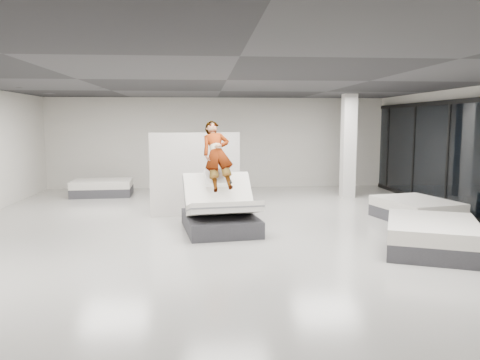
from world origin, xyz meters
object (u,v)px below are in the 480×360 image
at_px(hero_bed, 220,213).
at_px(divider_panel, 196,174).
at_px(column, 348,146).
at_px(person, 217,170).
at_px(flat_bed_right_far, 416,210).
at_px(flat_bed_left_far, 102,188).
at_px(flat_bed_right_near, 432,236).
at_px(remote, 230,182).

distance_m(hero_bed, divider_panel, 2.03).
height_order(divider_panel, column, column).
xyz_separation_m(person, flat_bed_right_far, (4.75, 0.36, -1.03)).
xyz_separation_m(hero_bed, flat_bed_left_far, (-3.60, 5.22, -0.14)).
height_order(divider_panel, flat_bed_left_far, divider_panel).
height_order(flat_bed_right_near, column, column).
bearing_deg(flat_bed_right_near, flat_bed_left_far, 136.12).
bearing_deg(divider_panel, remote, -79.02).
xyz_separation_m(person, flat_bed_right_near, (3.85, -2.23, -1.00)).
bearing_deg(flat_bed_right_near, person, 149.92).
distance_m(flat_bed_left_far, column, 7.91).
bearing_deg(column, flat_bed_right_far, -81.26).
bearing_deg(hero_bed, person, 98.30).
relative_size(person, flat_bed_right_far, 0.80).
relative_size(flat_bed_left_far, column, 0.60).
height_order(person, divider_panel, divider_panel).
distance_m(person, column, 5.79).
height_order(remote, flat_bed_right_far, remote).
distance_m(hero_bed, person, 0.95).
bearing_deg(column, flat_bed_right_near, -93.17).
height_order(divider_panel, flat_bed_right_near, divider_panel).
bearing_deg(hero_bed, column, 46.21).
xyz_separation_m(divider_panel, flat_bed_left_far, (-3.05, 3.38, -0.79)).
xyz_separation_m(remote, flat_bed_right_far, (4.48, 0.68, -0.82)).
height_order(hero_bed, column, column).
distance_m(remote, column, 5.84).
bearing_deg(flat_bed_right_far, flat_bed_left_far, 151.40).
bearing_deg(divider_panel, flat_bed_left_far, 120.03).
distance_m(hero_bed, flat_bed_right_near, 4.24).
xyz_separation_m(remote, divider_panel, (-0.78, 1.83, -0.03)).
distance_m(divider_panel, flat_bed_right_near, 5.79).
distance_m(flat_bed_right_far, flat_bed_right_near, 2.74).
xyz_separation_m(hero_bed, flat_bed_right_near, (3.80, -1.89, -0.11)).
bearing_deg(divider_panel, person, -83.47).
relative_size(flat_bed_right_far, column, 0.67).
xyz_separation_m(flat_bed_right_near, column, (0.34, 6.21, 1.32)).
xyz_separation_m(flat_bed_right_far, flat_bed_right_near, (-0.90, -2.59, 0.02)).
xyz_separation_m(flat_bed_right_far, flat_bed_left_far, (-8.30, 4.53, -0.01)).
bearing_deg(flat_bed_left_far, flat_bed_right_near, -43.88).
relative_size(person, flat_bed_right_near, 0.69).
xyz_separation_m(hero_bed, divider_panel, (-0.56, 1.85, 0.65)).
xyz_separation_m(person, flat_bed_left_far, (-3.55, 4.89, -1.03)).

